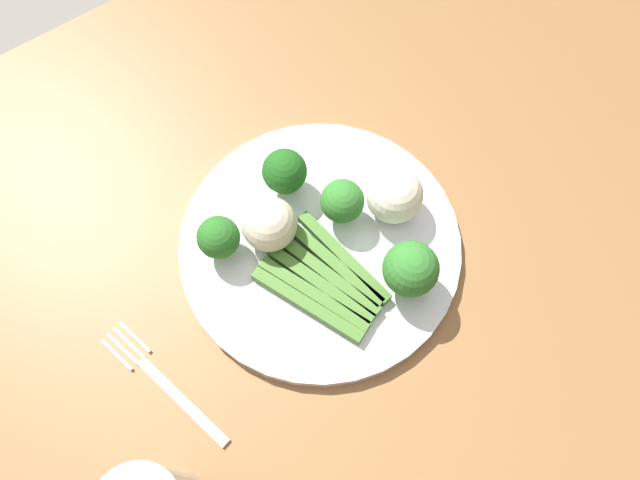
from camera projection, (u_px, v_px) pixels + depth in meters
ground_plane at (304, 407)px, 1.30m from camera, size 6.00×6.00×0.02m
dining_table at (290, 326)px, 0.71m from camera, size 1.50×0.96×0.72m
plate at (320, 245)px, 0.65m from camera, size 0.30×0.30×0.01m
asparagus_bundle at (325, 281)px, 0.62m from camera, size 0.10×0.14×0.01m
broccoli_back at (342, 202)px, 0.63m from camera, size 0.05×0.05×0.06m
broccoli_outer_edge at (411, 269)px, 0.59m from camera, size 0.06×0.06×0.07m
broccoli_left at (285, 172)px, 0.64m from camera, size 0.05×0.05×0.06m
broccoli_right at (219, 238)px, 0.61m from camera, size 0.04×0.04×0.05m
cauliflower_back_right at (394, 195)px, 0.63m from camera, size 0.06×0.06×0.06m
cauliflower_edge at (269, 224)px, 0.62m from camera, size 0.06×0.06×0.06m
fork at (165, 384)px, 0.60m from camera, size 0.06×0.16×0.00m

